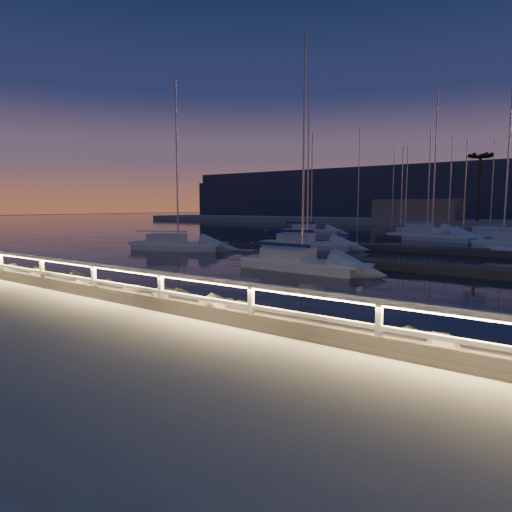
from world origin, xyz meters
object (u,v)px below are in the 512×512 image
object	(u,v)px
sailboat_e	(305,244)
sailboat_n	(425,230)
sailboat_k	(430,236)
sailboat_i	(310,230)
sailboat_a	(176,244)
guard_rail	(216,289)
sailboat_j	(501,236)
sailboat_b	(299,262)

from	to	relation	value
sailboat_e	sailboat_n	world-z (taller)	sailboat_n
sailboat_e	sailboat_k	xyz separation A→B (m)	(5.14, 15.25, 0.01)
sailboat_e	sailboat_i	size ratio (longest dim) A/B	1.05
sailboat_a	sailboat_e	xyz separation A→B (m)	(7.65, 6.36, -0.00)
sailboat_i	sailboat_e	bearing A→B (deg)	-76.41
guard_rail	sailboat_k	bearing A→B (deg)	98.53
guard_rail	sailboat_i	size ratio (longest dim) A/B	3.69
sailboat_j	sailboat_e	bearing A→B (deg)	-95.78
sailboat_a	sailboat_j	size ratio (longest dim) A/B	0.86
sailboat_e	sailboat_j	size ratio (longest dim) A/B	0.84
guard_rail	sailboat_a	world-z (taller)	sailboat_a
sailboat_k	sailboat_n	bearing A→B (deg)	120.63
sailboat_b	sailboat_i	size ratio (longest dim) A/B	1.02
sailboat_b	guard_rail	bearing A→B (deg)	-65.05
guard_rail	sailboat_e	size ratio (longest dim) A/B	3.52
sailboat_e	sailboat_k	world-z (taller)	sailboat_k
sailboat_b	sailboat_e	world-z (taller)	sailboat_e
sailboat_a	sailboat_n	size ratio (longest dim) A/B	0.98
guard_rail	sailboat_i	xyz separation A→B (m)	(-20.12, 39.54, -0.94)
sailboat_a	sailboat_e	size ratio (longest dim) A/B	1.02
sailboat_e	sailboat_j	distance (m)	21.75
sailboat_a	sailboat_i	bearing A→B (deg)	72.47
sailboat_a	sailboat_e	bearing A→B (deg)	18.17
sailboat_i	sailboat_n	bearing A→B (deg)	29.27
sailboat_b	sailboat_e	distance (m)	11.59
sailboat_a	sailboat_b	distance (m)	13.81
sailboat_b	sailboat_j	distance (m)	29.45
sailboat_i	sailboat_n	distance (m)	14.73
sailboat_n	sailboat_j	bearing A→B (deg)	-31.61
guard_rail	sailboat_b	world-z (taller)	sailboat_b
sailboat_e	sailboat_j	xyz separation A→B (m)	(10.86, 18.85, 0.03)
sailboat_a	sailboat_e	distance (m)	9.95
sailboat_a	sailboat_b	xyz separation A→B (m)	(13.28, -3.77, -0.03)
guard_rail	sailboat_a	distance (m)	24.61
sailboat_e	sailboat_i	xyz separation A→B (m)	(-9.30, 16.94, -0.01)
sailboat_e	sailboat_n	distance (m)	27.29
sailboat_b	sailboat_i	bearing A→B (deg)	121.22
sailboat_a	sailboat_n	world-z (taller)	sailboat_n
sailboat_e	sailboat_j	bearing A→B (deg)	46.25
guard_rail	sailboat_k	size ratio (longest dim) A/B	2.96
sailboat_a	sailboat_k	xyz separation A→B (m)	(12.80, 21.61, 0.00)
guard_rail	sailboat_b	size ratio (longest dim) A/B	3.61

